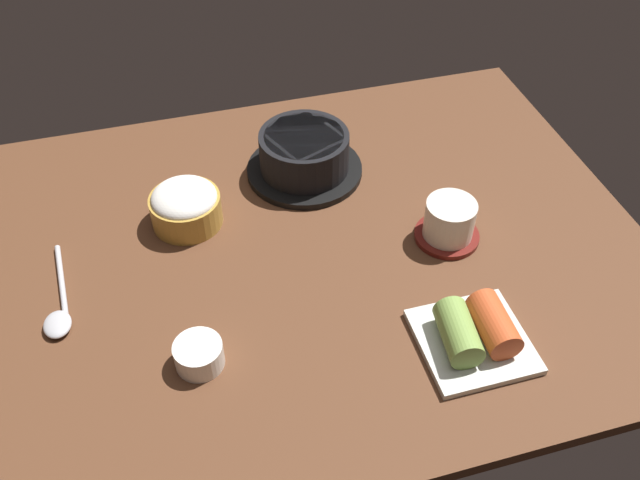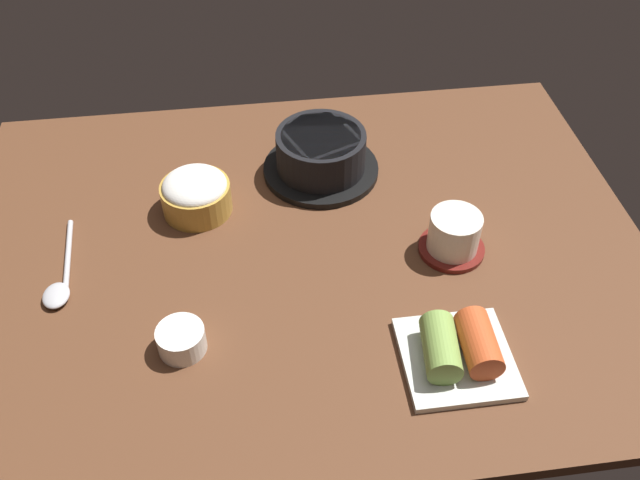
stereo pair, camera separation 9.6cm
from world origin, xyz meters
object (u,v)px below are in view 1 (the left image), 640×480
(tea_cup_with_saucer, at_px, (449,222))
(spoon, at_px, (59,311))
(kimchi_plate, at_px, (475,333))
(rice_bowl, at_px, (185,205))
(stone_pot, at_px, (304,155))
(side_bowl_near, at_px, (199,354))

(tea_cup_with_saucer, height_order, spoon, tea_cup_with_saucer)
(spoon, bearing_deg, kimchi_plate, -20.76)
(rice_bowl, bearing_deg, stone_pot, 18.30)
(tea_cup_with_saucer, bearing_deg, stone_pot, 128.73)
(side_bowl_near, xyz_separation_m, spoon, (-0.17, 0.13, -0.01))
(side_bowl_near, bearing_deg, spoon, 142.74)
(rice_bowl, relative_size, kimchi_plate, 0.77)
(tea_cup_with_saucer, bearing_deg, rice_bowl, 159.25)
(rice_bowl, height_order, spoon, rice_bowl)
(kimchi_plate, xyz_separation_m, side_bowl_near, (-0.34, 0.06, -0.00))
(rice_bowl, xyz_separation_m, tea_cup_with_saucer, (0.36, -0.14, -0.00))
(stone_pot, height_order, tea_cup_with_saucer, stone_pot)
(kimchi_plate, bearing_deg, rice_bowl, 134.30)
(stone_pot, relative_size, side_bowl_near, 3.05)
(kimchi_plate, relative_size, side_bowl_near, 2.23)
(stone_pot, xyz_separation_m, rice_bowl, (-0.20, -0.07, -0.00))
(spoon, bearing_deg, rice_bowl, 35.28)
(stone_pot, distance_m, side_bowl_near, 0.40)
(stone_pot, height_order, spoon, stone_pot)
(tea_cup_with_saucer, relative_size, side_bowl_near, 1.56)
(tea_cup_with_saucer, distance_m, kimchi_plate, 0.19)
(tea_cup_with_saucer, bearing_deg, spoon, 179.61)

